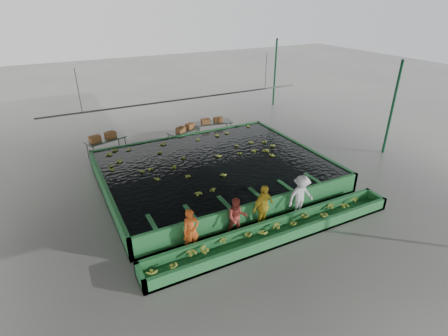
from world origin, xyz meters
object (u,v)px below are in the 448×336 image
box_stack_mid (185,130)px  flotation_tank (214,170)px  worker_d (301,196)px  packing_table_mid (184,137)px  box_stack_left (103,139)px  box_stack_right (212,123)px  worker_a (191,231)px  sorting_trough (277,232)px  worker_b (237,217)px  worker_c (263,207)px  packing_table_right (213,130)px  packing_table_left (107,147)px

box_stack_mid → flotation_tank: bearing=-95.4°
worker_d → packing_table_mid: worker_d is taller
flotation_tank → box_stack_mid: 4.74m
packing_table_mid → box_stack_left: 4.44m
box_stack_right → worker_d: bearing=-93.4°
box_stack_right → packing_table_mid: bearing=-176.9°
worker_a → worker_d: worker_d is taller
sorting_trough → worker_b: size_ratio=6.52×
flotation_tank → box_stack_left: size_ratio=7.00×
worker_c → box_stack_mid: (0.53, 9.00, -0.03)m
packing_table_mid → packing_table_right: (2.02, 0.19, 0.07)m
worker_c → packing_table_right: worker_c is taller
packing_table_mid → box_stack_left: (-4.39, 0.45, 0.51)m
worker_b → worker_c: worker_c is taller
packing_table_right → box_stack_mid: size_ratio=1.69×
worker_a → packing_table_left: worker_a is taller
sorting_trough → packing_table_mid: (0.30, 9.79, 0.18)m
box_stack_left → worker_c: bearing=-67.1°
packing_table_mid → box_stack_left: box_stack_left is taller
worker_a → packing_table_right: worker_a is taller
sorting_trough → worker_a: size_ratio=6.32×
box_stack_right → packing_table_left: bearing=176.8°
worker_a → box_stack_right: worker_a is taller
box_stack_mid → packing_table_right: bearing=5.4°
sorting_trough → packing_table_right: packing_table_right is taller
box_stack_mid → box_stack_left: bearing=174.5°
worker_a → worker_b: size_ratio=1.03×
worker_b → packing_table_mid: (1.50, 8.99, -0.34)m
packing_table_left → box_stack_left: size_ratio=1.44×
sorting_trough → box_stack_right: 10.16m
worker_c → box_stack_right: worker_c is taller
worker_a → packing_table_mid: size_ratio=0.85×
box_stack_mid → box_stack_right: bearing=3.0°
worker_d → box_stack_left: size_ratio=1.22×
worker_c → box_stack_left: 10.25m
worker_b → box_stack_mid: size_ratio=1.18×
flotation_tank → sorting_trough: bearing=-90.0°
flotation_tank → box_stack_mid: bearing=84.6°
worker_c → worker_b: bearing=164.2°
packing_table_mid → box_stack_left: size_ratio=1.31×
worker_d → box_stack_right: (0.54, 9.09, 0.13)m
flotation_tank → box_stack_mid: (0.44, 4.70, 0.40)m
packing_table_left → box_stack_right: (6.15, -0.34, 0.53)m
packing_table_mid → box_stack_right: bearing=3.1°
worker_a → packing_table_right: size_ratio=0.72×
sorting_trough → box_stack_mid: bearing=87.4°
sorting_trough → box_stack_left: (-4.09, 10.24, 0.69)m
worker_c → packing_table_right: bearing=59.5°
worker_b → worker_c: (1.10, 0.00, 0.11)m
worker_a → worker_c: size_ratio=0.90×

